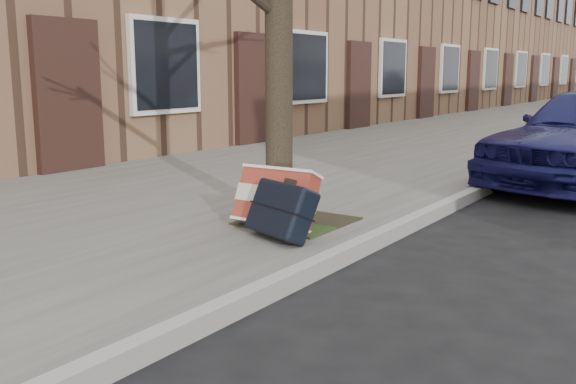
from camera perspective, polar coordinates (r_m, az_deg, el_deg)
The scene contains 6 objects.
ground at distance 3.79m, azimuth 16.43°, elevation -11.77°, with size 120.00×120.00×0.00m, color black.
near_sidewalk at distance 19.01m, azimuth 20.09°, elevation 5.93°, with size 5.00×70.00×0.12m, color slate.
house_near at distance 22.18m, azimuth 5.91°, elevation 16.00°, with size 6.80×40.00×7.00m, color brown.
dirt_patch at distance 5.63m, azimuth 0.82°, elevation -2.60°, with size 0.85×0.85×0.01m, color black.
suitcase_red at distance 5.33m, azimuth -1.06°, elevation -0.57°, with size 0.67×0.19×0.48m, color maroon.
suitcase_navy at distance 5.01m, azimuth -0.59°, elevation -1.58°, with size 0.60×0.19×0.43m, color black.
Camera 1 is at (1.03, -3.36, 1.42)m, focal length 40.00 mm.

